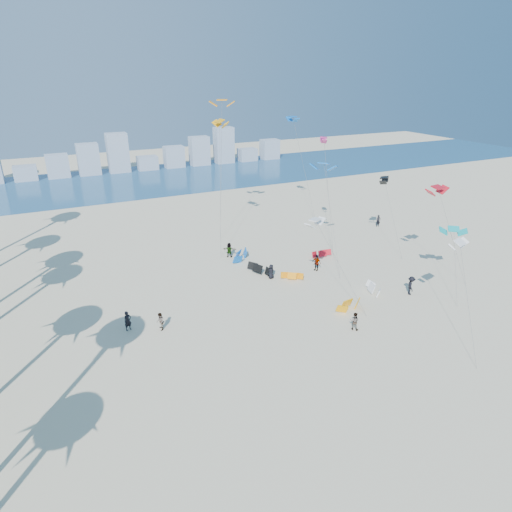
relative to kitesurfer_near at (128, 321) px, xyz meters
name	(u,v)px	position (x,y,z in m)	size (l,w,h in m)	color
ground	(321,412)	(9.38, -15.58, -0.90)	(220.00, 220.00, 0.00)	beige
ocean	(122,182)	(9.38, 56.42, -0.89)	(220.00, 220.00, 0.00)	navy
kitesurfer_near	(128,321)	(0.00, 0.00, 0.00)	(0.65, 0.43, 1.79)	black
kitesurfer_mid	(354,321)	(17.54, -8.34, -0.08)	(0.79, 0.62, 1.63)	gray
kitesurfers_far	(301,268)	(19.09, 3.03, 0.00)	(35.74, 18.88, 1.92)	black
grounded_kites	(293,272)	(18.23, 3.23, -0.43)	(12.43, 17.35, 1.04)	orange
flying_kites	(328,158)	(24.38, 6.86, 10.75)	(20.87, 40.51, 17.83)	white
distant_skyline	(106,159)	(8.19, 66.42, 2.19)	(85.00, 3.00, 8.40)	#9EADBF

